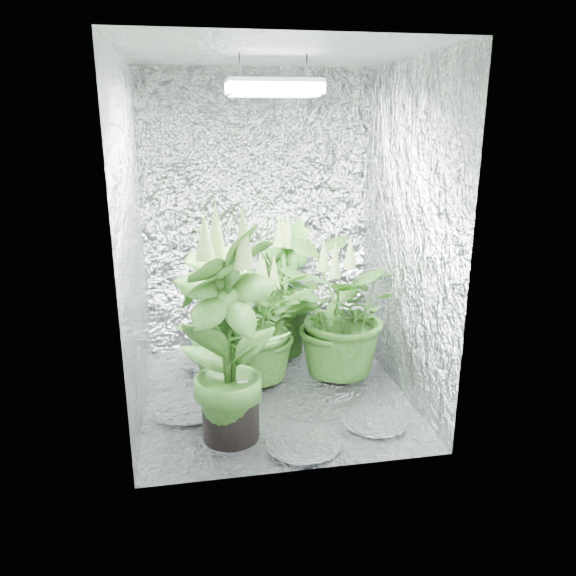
% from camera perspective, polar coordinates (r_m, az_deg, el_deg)
% --- Properties ---
extents(ground, '(1.60, 1.60, 0.00)m').
position_cam_1_polar(ground, '(3.59, -1.25, -10.81)').
color(ground, silver).
rests_on(ground, ground).
extents(walls, '(1.62, 1.62, 2.00)m').
position_cam_1_polar(walls, '(3.25, -1.36, 4.98)').
color(walls, silver).
rests_on(walls, ground).
extents(ceiling, '(1.60, 1.60, 0.01)m').
position_cam_1_polar(ceiling, '(3.20, -1.50, 22.79)').
color(ceiling, silver).
rests_on(ceiling, walls).
extents(grow_lamp, '(0.50, 0.30, 0.22)m').
position_cam_1_polar(grow_lamp, '(3.19, -1.47, 19.67)').
color(grow_lamp, gray).
rests_on(grow_lamp, ceiling).
extents(plant_a, '(0.71, 0.71, 0.86)m').
position_cam_1_polar(plant_a, '(3.61, -3.04, -3.64)').
color(plant_a, black).
rests_on(plant_a, ground).
extents(plant_b, '(0.76, 0.76, 1.12)m').
position_cam_1_polar(plant_b, '(3.42, -6.39, -2.92)').
color(plant_b, black).
rests_on(plant_b, ground).
extents(plant_c, '(0.62, 0.62, 1.05)m').
position_cam_1_polar(plant_c, '(4.02, -0.77, -0.27)').
color(plant_c, black).
rests_on(plant_c, ground).
extents(plant_d, '(0.57, 0.57, 0.84)m').
position_cam_1_polar(plant_d, '(3.68, -6.72, -3.78)').
color(plant_d, black).
rests_on(plant_d, ground).
extents(plant_e, '(0.92, 0.92, 0.96)m').
position_cam_1_polar(plant_e, '(3.66, 5.12, -2.59)').
color(plant_e, black).
rests_on(plant_e, ground).
extents(plant_f, '(0.87, 0.87, 1.27)m').
position_cam_1_polar(plant_f, '(2.93, -6.10, -4.87)').
color(plant_f, black).
rests_on(plant_f, ground).
extents(circulation_fan, '(0.22, 0.33, 0.41)m').
position_cam_1_polar(circulation_fan, '(3.97, 6.12, -5.35)').
color(circulation_fan, black).
rests_on(circulation_fan, ground).
extents(plant_label, '(0.06, 0.03, 0.09)m').
position_cam_1_polar(plant_label, '(3.02, -4.61, -10.17)').
color(plant_label, white).
rests_on(plant_label, plant_f).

